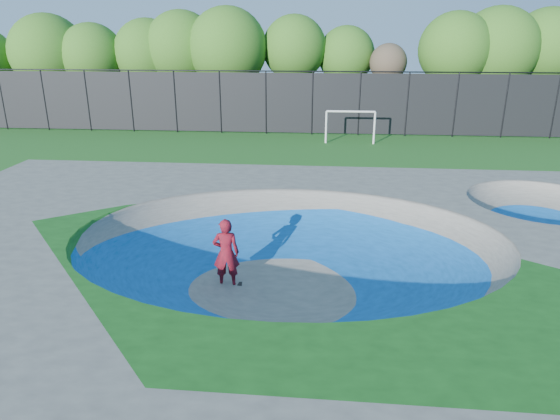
# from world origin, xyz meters

# --- Properties ---
(ground) EXTENTS (120.00, 120.00, 0.00)m
(ground) POSITION_xyz_m (0.00, 0.00, 0.00)
(ground) COLOR #1B5618
(ground) RESTS_ON ground
(skate_deck) EXTENTS (22.00, 14.00, 1.50)m
(skate_deck) POSITION_xyz_m (0.00, 0.00, 0.75)
(skate_deck) COLOR gray
(skate_deck) RESTS_ON ground
(skater) EXTENTS (0.74, 0.53, 1.88)m
(skater) POSITION_xyz_m (-1.62, 0.03, 0.94)
(skater) COLOR red
(skater) RESTS_ON ground
(skateboard) EXTENTS (0.80, 0.29, 0.05)m
(skateboard) POSITION_xyz_m (-1.62, 0.03, 0.03)
(skateboard) COLOR black
(skateboard) RESTS_ON ground
(soccer_goal) EXTENTS (2.98, 0.12, 1.97)m
(soccer_goal) POSITION_xyz_m (2.35, 18.38, 1.36)
(soccer_goal) COLOR silver
(soccer_goal) RESTS_ON ground
(fence) EXTENTS (48.09, 0.09, 4.04)m
(fence) POSITION_xyz_m (0.00, 21.00, 2.10)
(fence) COLOR black
(fence) RESTS_ON ground
(treeline) EXTENTS (53.29, 7.27, 8.11)m
(treeline) POSITION_xyz_m (-0.69, 25.90, 4.98)
(treeline) COLOR #413020
(treeline) RESTS_ON ground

